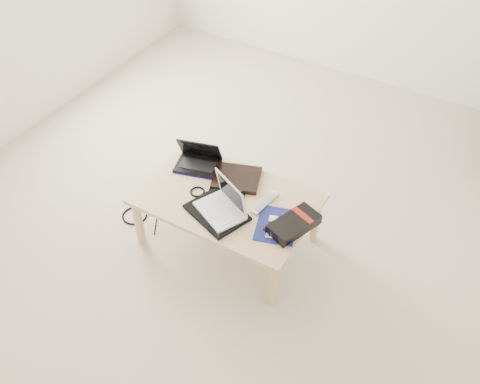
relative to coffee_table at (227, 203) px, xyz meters
The scene contains 13 objects.
ground 0.58m from the coffee_table, 105.12° to the left, with size 4.00×4.00×0.00m, color beige.
coffee_table is the anchor object (origin of this frame).
book 0.19m from the coffee_table, 99.72° to the left, with size 0.37×0.34×0.03m.
netbook 0.38m from the coffee_table, 151.86° to the left, with size 0.33×0.28×0.20m.
tablet 0.06m from the coffee_table, 81.72° to the right, with size 0.28×0.25×0.01m.
remote 0.25m from the coffee_table, 17.56° to the left, with size 0.09×0.24×0.02m.
neoprene_sleeve 0.16m from the coffee_table, 81.58° to the right, with size 0.36×0.26×0.02m, color black.
white_laptop 0.17m from the coffee_table, 66.73° to the right, with size 0.36×0.32×0.22m.
motherboard 0.39m from the coffee_table, ahead, with size 0.31×0.35×0.01m.
gpu_box 0.49m from the coffee_table, ahead, with size 0.26×0.35×0.07m.
cable_coil 0.20m from the coffee_table, 164.67° to the right, with size 0.10×0.10×0.01m, color black.
floor_cable_coil 0.78m from the coffee_table, 168.26° to the right, with size 0.18×0.18×0.01m, color black.
floor_cable_trail 0.66m from the coffee_table, behind, with size 0.01×0.01×0.37m, color black.
Camera 1 is at (1.41, -2.49, 2.75)m, focal length 40.00 mm.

